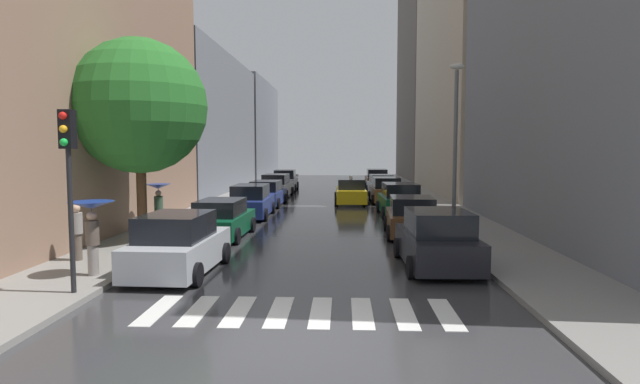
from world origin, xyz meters
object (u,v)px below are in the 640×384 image
Objects in this scene: parked_car_right_second at (411,218)px; parked_car_right_third at (400,201)px; lamp_post_right at (455,135)px; parked_car_right_nearest at (437,241)px; street_tree_left at (139,107)px; traffic_light_left_corner at (68,160)px; pedestrian_near_tree at (77,231)px; parked_car_left_nearest at (178,246)px; parked_car_right_fifth at (381,185)px; pedestrian_by_kerb at (158,196)px; taxi_midroad at (351,192)px; pedestrian_foreground at (92,219)px; parked_car_right_sixth at (377,179)px; parked_car_left_fourth at (267,194)px; parked_car_left_fifth at (276,186)px; parked_car_left_third at (251,202)px; parked_car_left_sixth at (285,181)px; parked_car_right_fourth at (386,191)px; parked_car_left_second at (222,220)px.

parked_car_right_third reaches higher than parked_car_right_second.
lamp_post_right is (1.85, 0.71, 3.35)m from parked_car_right_second.
street_tree_left reaches higher than parked_car_right_nearest.
parked_car_right_nearest is 10.18m from traffic_light_left_corner.
pedestrian_near_tree reaches higher than parked_car_right_second.
parked_car_left_nearest reaches higher than parked_car_right_third.
traffic_light_left_corner is (-9.30, -28.36, 2.55)m from parked_car_right_fifth.
taxi_midroad is at bearing -140.83° from pedestrian_by_kerb.
pedestrian_foreground reaches higher than parked_car_left_nearest.
pedestrian_foreground is at bearing 163.59° from parked_car_right_sixth.
pedestrian_foreground reaches higher than parked_car_right_sixth.
street_tree_left is 1.72× the size of traffic_light_left_corner.
parked_car_right_third is at bearing -116.47° from parked_car_left_fourth.
pedestrian_near_tree is at bearing 135.86° from parked_car_right_third.
parked_car_left_fourth is 2.59× the size of pedestrian_near_tree.
parked_car_left_fifth is 0.67× the size of lamp_post_right.
parked_car_left_third is at bearing -178.17° from parked_car_left_fourth.
street_tree_left reaches higher than parked_car_left_fourth.
parked_car_left_fifth is 0.98× the size of parked_car_left_sixth.
lamp_post_right reaches higher than parked_car_left_fifth.
parked_car_left_third reaches higher than parked_car_right_fourth.
pedestrian_foreground is 1.04× the size of pedestrian_by_kerb.
taxi_midroad is 14.59m from pedestrian_by_kerb.
parked_car_right_third is 1.05× the size of traffic_light_left_corner.
parked_car_left_second is 0.94× the size of parked_car_left_third.
parked_car_left_fourth is 0.99× the size of parked_car_right_third.
parked_car_left_fourth is at bearing 22.91° from parked_car_right_nearest.
parked_car_left_second is 2.31× the size of pedestrian_by_kerb.
pedestrian_near_tree is 0.89× the size of pedestrian_by_kerb.
parked_car_right_third is 19.38m from parked_car_right_sixth.
parked_car_right_fifth is at bearing -135.98° from pedestrian_by_kerb.
street_tree_left is (-10.46, -28.14, 4.28)m from parked_car_right_sixth.
parked_car_right_sixth is (0.23, 12.77, 0.01)m from parked_car_right_fourth.
traffic_light_left_corner reaches higher than parked_car_right_second.
traffic_light_left_corner reaches higher than taxi_midroad.
traffic_light_left_corner is at bearing 171.03° from parked_car_left_second.
parked_car_right_second is 0.96× the size of parked_car_right_fifth.
pedestrian_by_kerb reaches higher than taxi_midroad.
street_tree_left is at bearing 104.65° from parked_car_right_second.
parked_car_right_second is 0.86× the size of parked_car_right_sixth.
taxi_midroad is at bearing 157.78° from parked_car_right_fifth.
street_tree_left is at bearing 150.29° from taxi_midroad.
pedestrian_near_tree reaches higher than parked_car_left_fifth.
parked_car_left_fourth is at bearing 152.80° from parked_car_right_sixth.
parked_car_right_sixth is at bearing -24.65° from parked_car_left_fourth.
parked_car_left_sixth is (-0.18, 11.95, 0.08)m from parked_car_left_fourth.
taxi_midroad reaches higher than parked_car_right_nearest.
street_tree_left reaches higher than pedestrian_by_kerb.
parked_car_left_nearest reaches higher than parked_car_left_fifth.
parked_car_right_sixth is 0.65× the size of street_tree_left.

